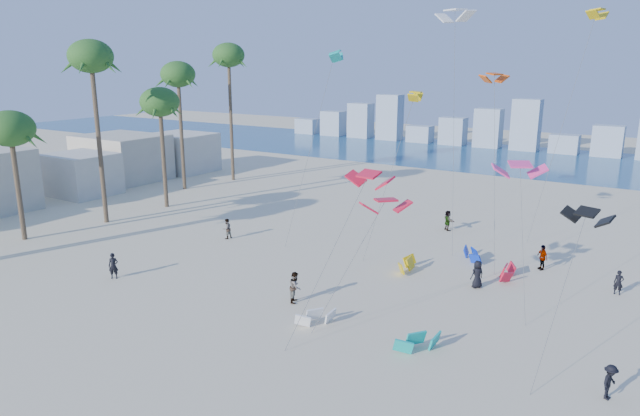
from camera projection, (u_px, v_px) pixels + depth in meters
The scene contains 10 objects.
ground at pixel (97, 354), 28.27m from camera, with size 220.00×220.00×0.00m, color beige.
ocean at pixel (499, 157), 87.14m from camera, with size 220.00×220.00×0.00m, color navy.
kitesurfer_near at pixel (113, 266), 38.06m from camera, with size 0.64×0.42×1.77m, color black.
kitesurfer_mid at pixel (295, 287), 34.29m from camera, with size 0.93×0.72×1.91m, color gray.
kitesurfers_far at pixel (452, 257), 39.83m from camera, with size 30.19×22.15×1.82m.
grounded_kites at pixel (482, 283), 36.28m from camera, with size 18.75×20.78×0.89m.
flying_kites at pixel (472, 87), 37.71m from camera, with size 29.52×30.09×18.60m.
palm_row at pixel (86, 88), 49.70m from camera, with size 8.39×44.80×16.44m.
beachfront_buildings at pixel (61, 170), 62.13m from camera, with size 11.50×43.00×6.00m.
distant_skyline at pixel (510, 131), 95.17m from camera, with size 85.00×3.00×8.40m.
Camera 1 is at (23.09, -15.63, 14.10)m, focal length 31.85 mm.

